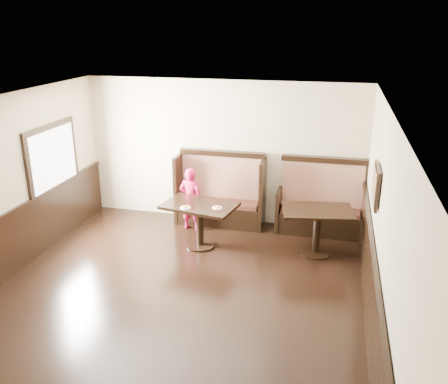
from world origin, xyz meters
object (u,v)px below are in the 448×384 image
(child, at_px, (191,199))
(table_main, at_px, (200,214))
(table_neighbor, at_px, (317,221))
(booth_neighbor, at_px, (321,208))
(booth_main, at_px, (221,198))

(child, bearing_deg, table_main, 123.68)
(table_main, height_order, child, child)
(table_neighbor, height_order, child, child)
(booth_neighbor, bearing_deg, table_main, -151.29)
(booth_neighbor, distance_m, child, 2.47)
(table_main, height_order, table_neighbor, table_neighbor)
(booth_main, distance_m, booth_neighbor, 1.95)
(table_neighbor, relative_size, child, 1.04)
(booth_main, height_order, table_main, booth_main)
(table_neighbor, distance_m, child, 2.46)
(booth_neighbor, relative_size, child, 1.33)
(table_main, bearing_deg, booth_neighbor, 39.51)
(table_neighbor, xyz_separation_m, child, (-2.41, 0.49, 0.01))
(booth_neighbor, distance_m, table_neighbor, 0.95)
(booth_main, distance_m, table_neighbor, 2.15)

